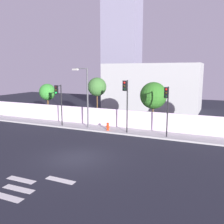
{
  "coord_description": "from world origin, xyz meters",
  "views": [
    {
      "loc": [
        8.78,
        -13.57,
        5.94
      ],
      "look_at": [
        -0.21,
        6.5,
        2.2
      ],
      "focal_mm": 39.18,
      "sensor_mm": 36.0,
      "label": 1
    }
  ],
  "objects_px": {
    "fire_hydrant": "(108,126)",
    "roadside_tree_midright": "(153,96)",
    "traffic_light_center": "(126,95)",
    "street_lamp_curbside": "(86,93)",
    "roadside_tree_leftmost": "(47,92)",
    "traffic_light_left": "(59,96)",
    "traffic_light_right": "(167,101)",
    "roadside_tree_midleft": "(97,87)"
  },
  "relations": [
    {
      "from": "traffic_light_left",
      "to": "roadside_tree_midright",
      "type": "distance_m",
      "value": 9.7
    },
    {
      "from": "traffic_light_right",
      "to": "street_lamp_curbside",
      "type": "bearing_deg",
      "value": 177.27
    },
    {
      "from": "traffic_light_center",
      "to": "roadside_tree_midleft",
      "type": "xyz_separation_m",
      "value": [
        -4.94,
        3.91,
        0.37
      ]
    },
    {
      "from": "traffic_light_left",
      "to": "roadside_tree_midright",
      "type": "relative_size",
      "value": 0.9
    },
    {
      "from": "traffic_light_left",
      "to": "traffic_light_right",
      "type": "height_order",
      "value": "traffic_light_right"
    },
    {
      "from": "roadside_tree_midleft",
      "to": "roadside_tree_midright",
      "type": "xyz_separation_m",
      "value": [
        6.45,
        -0.0,
        -0.69
      ]
    },
    {
      "from": "roadside_tree_midleft",
      "to": "traffic_light_right",
      "type": "bearing_deg",
      "value": -23.17
    },
    {
      "from": "roadside_tree_leftmost",
      "to": "traffic_light_right",
      "type": "bearing_deg",
      "value": -13.31
    },
    {
      "from": "fire_hydrant",
      "to": "roadside_tree_leftmost",
      "type": "relative_size",
      "value": 0.18
    },
    {
      "from": "traffic_light_left",
      "to": "street_lamp_curbside",
      "type": "xyz_separation_m",
      "value": [
        2.91,
        0.51,
        0.45
      ]
    },
    {
      "from": "traffic_light_right",
      "to": "street_lamp_curbside",
      "type": "distance_m",
      "value": 8.16
    },
    {
      "from": "street_lamp_curbside",
      "to": "roadside_tree_leftmost",
      "type": "xyz_separation_m",
      "value": [
        -7.38,
        3.28,
        -0.48
      ]
    },
    {
      "from": "traffic_light_center",
      "to": "roadside_tree_leftmost",
      "type": "relative_size",
      "value": 1.14
    },
    {
      "from": "traffic_light_left",
      "to": "traffic_light_center",
      "type": "xyz_separation_m",
      "value": [
        7.42,
        -0.11,
        0.42
      ]
    },
    {
      "from": "roadside_tree_midright",
      "to": "fire_hydrant",
      "type": "bearing_deg",
      "value": -138.8
    },
    {
      "from": "traffic_light_left",
      "to": "roadside_tree_leftmost",
      "type": "relative_size",
      "value": 1.0
    },
    {
      "from": "fire_hydrant",
      "to": "roadside_tree_midleft",
      "type": "height_order",
      "value": "roadside_tree_midleft"
    },
    {
      "from": "fire_hydrant",
      "to": "traffic_light_center",
      "type": "bearing_deg",
      "value": -18.55
    },
    {
      "from": "roadside_tree_midright",
      "to": "traffic_light_right",
      "type": "bearing_deg",
      "value": -59.92
    },
    {
      "from": "fire_hydrant",
      "to": "traffic_light_left",
      "type": "bearing_deg",
      "value": -173.47
    },
    {
      "from": "roadside_tree_midleft",
      "to": "street_lamp_curbside",
      "type": "bearing_deg",
      "value": -82.43
    },
    {
      "from": "roadside_tree_leftmost",
      "to": "roadside_tree_midleft",
      "type": "bearing_deg",
      "value": 0.0
    },
    {
      "from": "street_lamp_curbside",
      "to": "roadside_tree_midleft",
      "type": "xyz_separation_m",
      "value": [
        -0.44,
        3.28,
        0.35
      ]
    },
    {
      "from": "fire_hydrant",
      "to": "roadside_tree_midleft",
      "type": "xyz_separation_m",
      "value": [
        -2.81,
        3.19,
        3.56
      ]
    },
    {
      "from": "roadside_tree_leftmost",
      "to": "roadside_tree_midright",
      "type": "height_order",
      "value": "roadside_tree_midright"
    },
    {
      "from": "roadside_tree_leftmost",
      "to": "street_lamp_curbside",
      "type": "bearing_deg",
      "value": -23.97
    },
    {
      "from": "traffic_light_center",
      "to": "fire_hydrant",
      "type": "bearing_deg",
      "value": 161.45
    },
    {
      "from": "traffic_light_left",
      "to": "street_lamp_curbside",
      "type": "height_order",
      "value": "street_lamp_curbside"
    },
    {
      "from": "roadside_tree_leftmost",
      "to": "roadside_tree_midright",
      "type": "bearing_deg",
      "value": 0.0
    },
    {
      "from": "traffic_light_center",
      "to": "roadside_tree_midright",
      "type": "bearing_deg",
      "value": 68.92
    },
    {
      "from": "traffic_light_center",
      "to": "street_lamp_curbside",
      "type": "relative_size",
      "value": 0.82
    },
    {
      "from": "fire_hydrant",
      "to": "roadside_tree_leftmost",
      "type": "height_order",
      "value": "roadside_tree_leftmost"
    },
    {
      "from": "fire_hydrant",
      "to": "roadside_tree_leftmost",
      "type": "xyz_separation_m",
      "value": [
        -9.75,
        3.19,
        2.73
      ]
    },
    {
      "from": "traffic_light_left",
      "to": "roadside_tree_leftmost",
      "type": "xyz_separation_m",
      "value": [
        -4.47,
        3.79,
        -0.04
      ]
    },
    {
      "from": "roadside_tree_midleft",
      "to": "traffic_light_center",
      "type": "bearing_deg",
      "value": -38.32
    },
    {
      "from": "roadside_tree_midright",
      "to": "traffic_light_center",
      "type": "bearing_deg",
      "value": -111.08
    },
    {
      "from": "traffic_light_right",
      "to": "street_lamp_curbside",
      "type": "xyz_separation_m",
      "value": [
        -8.14,
        0.39,
        0.39
      ]
    },
    {
      "from": "traffic_light_center",
      "to": "roadside_tree_midright",
      "type": "relative_size",
      "value": 1.03
    },
    {
      "from": "roadside_tree_midright",
      "to": "roadside_tree_leftmost",
      "type": "bearing_deg",
      "value": 180.0
    },
    {
      "from": "traffic_light_left",
      "to": "street_lamp_curbside",
      "type": "distance_m",
      "value": 2.99
    },
    {
      "from": "fire_hydrant",
      "to": "roadside_tree_midright",
      "type": "xyz_separation_m",
      "value": [
        3.64,
        3.19,
        2.87
      ]
    },
    {
      "from": "fire_hydrant",
      "to": "roadside_tree_midright",
      "type": "distance_m",
      "value": 5.63
    }
  ]
}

